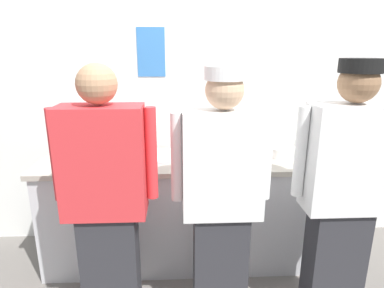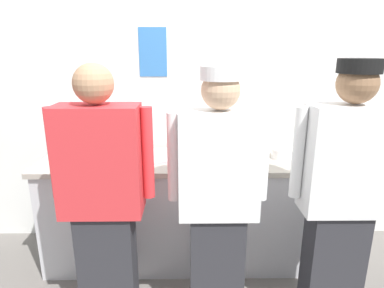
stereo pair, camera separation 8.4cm
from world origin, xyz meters
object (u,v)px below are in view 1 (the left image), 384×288
Objects in this scene: mixing_bowl_steel at (320,152)px; ramekin_yellow_sauce at (257,154)px; ramekin_green_sauce at (180,164)px; sheet_tray at (136,158)px; chef_far_right at (343,193)px; squeeze_bottle_primary at (238,142)px; chefs_knife at (226,162)px; ramekin_red_sauce at (86,158)px; chef_center at (222,198)px; deli_cup at (211,147)px; chef_near_left at (106,201)px; plate_stack_rear at (194,155)px; plate_stack_front at (283,152)px.

mixing_bowl_steel reaches higher than ramekin_yellow_sauce.
sheet_tray is at bearing 153.24° from ramekin_green_sauce.
chef_far_right is 0.83m from ramekin_yellow_sauce.
ramekin_yellow_sauce is at bearing 173.41° from mixing_bowl_steel.
squeeze_bottle_primary reaches higher than chefs_knife.
chef_far_right is 1.91m from ramekin_red_sauce.
chef_far_right is at bearing -64.32° from ramekin_yellow_sauce.
deli_cup is at bearing 88.56° from chef_center.
squeeze_bottle_primary is (0.26, 0.90, 0.10)m from chef_center.
chef_near_left is 0.71m from ramekin_green_sauce.
sheet_tray is 2.79× the size of squeeze_bottle_primary.
chef_center reaches higher than plate_stack_rear.
ramekin_red_sauce is at bearing -179.41° from ramekin_yellow_sauce.
sheet_tray is (0.10, 0.72, 0.02)m from chef_near_left.
sheet_tray is 1.00m from ramekin_yellow_sauce.
mixing_bowl_steel is (0.29, -0.05, 0.02)m from plate_stack_front.
plate_stack_rear is (-0.88, 0.72, 0.03)m from chef_far_right.
sheet_tray is at bearing -0.70° from ramekin_red_sauce.
chefs_knife is at bearing 135.82° from chef_far_right.
ramekin_red_sauce is at bearing 157.36° from chef_far_right.
ramekin_green_sauce is (-0.25, 0.54, 0.04)m from chef_center.
chef_center is 18.96× the size of deli_cup.
chefs_knife is at bearing -73.16° from deli_cup.
ramekin_green_sauce is at bearing -125.92° from deli_cup.
chef_far_right reaches higher than chef_center.
plate_stack_rear is 0.52m from ramekin_yellow_sauce.
ramekin_green_sauce is at bearing -124.12° from plate_stack_rear.
plate_stack_rear is (-0.13, 0.72, 0.05)m from chef_center.
chefs_knife is (-0.64, 0.62, -0.00)m from chef_far_right.
chef_near_left is 1.17m from deli_cup.
plate_stack_front is 1.87× the size of ramekin_yellow_sauce.
sheet_tray is (-1.36, 0.73, 0.00)m from chef_far_right.
sheet_tray is at bearing -179.40° from plate_stack_front.
sheet_tray is at bearing 129.91° from chef_center.
squeeze_bottle_primary is at bearing 7.60° from ramekin_red_sauce.
chef_center is 1.13m from mixing_bowl_steel.
ramekin_yellow_sauce is at bearing 24.84° from chefs_knife.
chef_center is at bearing -50.09° from sheet_tray.
plate_stack_rear is at bearing -177.24° from ramekin_yellow_sauce.
chef_far_right is 1.18m from deli_cup.
chef_center is at bearing -106.32° from squeeze_bottle_primary.
ramekin_yellow_sauce is 0.41m from deli_cup.
chef_center is at bearing 0.30° from chef_near_left.
ramekin_yellow_sauce is at bearing 0.59° from ramekin_red_sauce.
chef_far_right is at bearing -39.40° from plate_stack_rear.
ramekin_green_sauce is at bearing -169.02° from chefs_knife.
chef_far_right reaches higher than chef_near_left.
squeeze_bottle_primary is at bearing 34.85° from ramekin_green_sauce.
chef_center is 0.94m from squeeze_bottle_primary.
deli_cup is at bearing 51.73° from chef_near_left.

